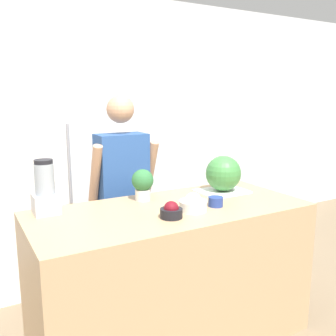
% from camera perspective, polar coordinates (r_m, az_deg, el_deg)
% --- Properties ---
extents(wall_back, '(8.00, 0.06, 2.60)m').
position_cam_1_polar(wall_back, '(3.88, -12.39, 6.21)').
color(wall_back, silver).
rests_on(wall_back, ground_plane).
extents(counter_island, '(1.76, 0.79, 0.91)m').
position_cam_1_polar(counter_island, '(2.55, 0.45, -15.87)').
color(counter_island, tan).
rests_on(counter_island, ground_plane).
extents(refrigerator, '(0.76, 0.77, 1.80)m').
position_cam_1_polar(refrigerator, '(3.39, -20.04, -1.71)').
color(refrigerator, white).
rests_on(refrigerator, ground_plane).
extents(person, '(0.52, 0.26, 1.61)m').
position_cam_1_polar(person, '(2.96, -6.94, -4.33)').
color(person, '#333338').
rests_on(person, ground_plane).
extents(cutting_board, '(0.35, 0.27, 0.01)m').
position_cam_1_polar(cutting_board, '(2.78, 8.21, -3.55)').
color(cutting_board, white).
rests_on(cutting_board, counter_island).
extents(watermelon, '(0.26, 0.26, 0.26)m').
position_cam_1_polar(watermelon, '(2.74, 8.42, -0.83)').
color(watermelon, '#3D7F3D').
rests_on(watermelon, cutting_board).
extents(bowl_cherries, '(0.13, 0.13, 0.10)m').
position_cam_1_polar(bowl_cherries, '(2.18, 0.50, -6.61)').
color(bowl_cherries, black).
rests_on(bowl_cherries, counter_island).
extents(bowl_cream, '(0.17, 0.17, 0.12)m').
position_cam_1_polar(bowl_cream, '(2.31, 3.83, -5.47)').
color(bowl_cream, white).
rests_on(bowl_cream, counter_island).
extents(bowl_small_blue, '(0.09, 0.09, 0.06)m').
position_cam_1_polar(bowl_small_blue, '(2.42, 7.28, -5.11)').
color(bowl_small_blue, navy).
rests_on(bowl_small_blue, counter_island).
extents(blender, '(0.15, 0.15, 0.33)m').
position_cam_1_polar(blender, '(2.35, -18.21, -3.31)').
color(blender, '#B7B7BC').
rests_on(blender, counter_island).
extents(potted_plant, '(0.15, 0.15, 0.21)m').
position_cam_1_polar(potted_plant, '(2.52, -3.89, -2.32)').
color(potted_plant, beige).
rests_on(potted_plant, counter_island).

